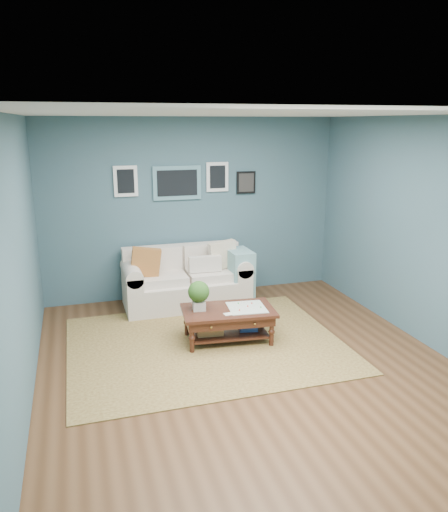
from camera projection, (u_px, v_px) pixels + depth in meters
name	position (u px, v px, depth m)	size (l,w,h in m)	color
room_shell	(246.00, 245.00, 5.30)	(5.00, 5.02, 2.70)	brown
area_rug	(206.00, 344.00, 6.07)	(3.25, 2.60, 0.01)	brown
loveseat	(191.00, 279.00, 7.33)	(1.84, 0.84, 0.95)	beige
coffee_table	(223.00, 315.00, 6.08)	(1.17, 0.76, 0.78)	#361A0F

